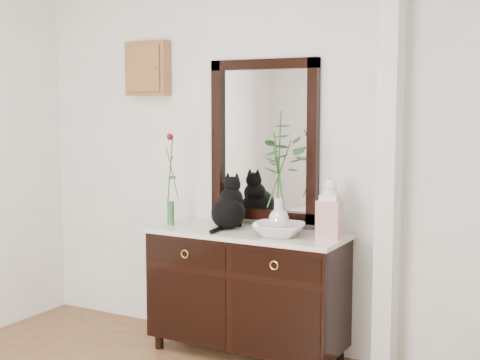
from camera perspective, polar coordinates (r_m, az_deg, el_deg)
The scene contains 10 objects.
wall_back at distance 4.64m, azimuth 1.00°, elevation 2.33°, with size 3.60×0.04×2.70m, color white.
pilaster at distance 4.19m, azimuth 12.66°, elevation 1.74°, with size 0.12×0.20×2.70m, color white.
sideboard at distance 4.53m, azimuth 0.62°, elevation -9.05°, with size 1.33×0.52×0.82m.
wall_mirror at distance 4.58m, azimuth 2.03°, elevation 3.40°, with size 0.80×0.06×1.10m.
key_cabinet at distance 5.06m, azimuth -7.87°, elevation 9.40°, with size 0.35×0.10×0.40m, color brown.
cat at distance 4.50m, azimuth -1.00°, elevation -1.91°, with size 0.25×0.31×0.36m, color black, non-canonical shape.
lotus_bowl at distance 4.27m, azimuth 3.32°, elevation -4.26°, with size 0.33×0.33×0.08m, color silver.
vase_branches at distance 4.22m, azimuth 3.35°, elevation 0.73°, with size 0.37×0.37×0.79m, color silver, non-canonical shape.
bud_vase_rose at distance 4.64m, azimuth -5.97°, elevation 0.11°, with size 0.08×0.08×0.65m, color #326534, non-canonical shape.
ginger_jar at distance 4.20m, azimuth 7.66°, elevation -2.37°, with size 0.14×0.14×0.39m, color white, non-canonical shape.
Camera 1 is at (2.16, -2.12, 1.68)m, focal length 50.00 mm.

